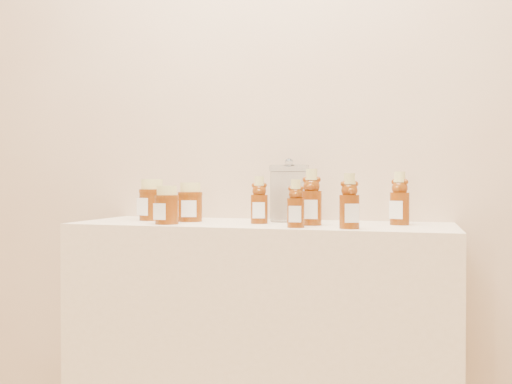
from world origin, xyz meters
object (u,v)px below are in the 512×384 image
(display_table, at_px, (260,363))
(glass_canister, at_px, (289,191))
(honey_jar_left, at_px, (152,200))
(bear_bottle_back_left, at_px, (259,197))
(bear_bottle_front_left, at_px, (296,200))

(display_table, bearing_deg, glass_canister, 51.99)
(glass_canister, bearing_deg, honey_jar_left, -171.45)
(bear_bottle_back_left, relative_size, honey_jar_left, 1.20)
(honey_jar_left, bearing_deg, bear_bottle_front_left, 3.71)
(display_table, bearing_deg, bear_bottle_back_left, -86.24)
(bear_bottle_front_left, xyz_separation_m, glass_canister, (-0.07, 0.23, 0.02))
(bear_bottle_front_left, bearing_deg, display_table, 130.59)
(bear_bottle_back_left, xyz_separation_m, honey_jar_left, (-0.40, 0.04, -0.01))
(bear_bottle_front_left, bearing_deg, glass_canister, 100.74)
(bear_bottle_back_left, xyz_separation_m, glass_canister, (0.07, 0.11, 0.02))
(bear_bottle_front_left, distance_m, honey_jar_left, 0.56)
(bear_bottle_front_left, relative_size, honey_jar_left, 1.11)
(display_table, xyz_separation_m, honey_jar_left, (-0.39, 0.02, 0.52))
(bear_bottle_front_left, height_order, glass_canister, glass_canister)
(bear_bottle_front_left, bearing_deg, honey_jar_left, 157.12)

